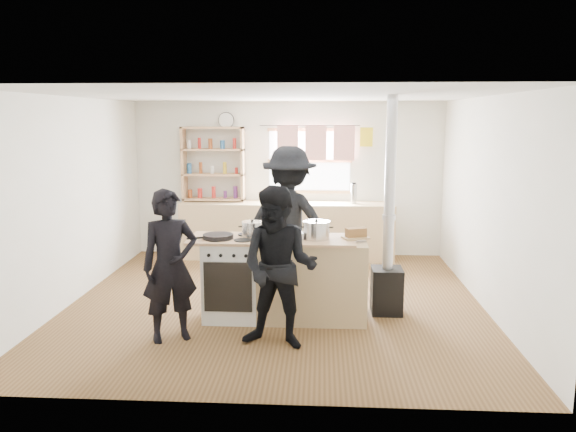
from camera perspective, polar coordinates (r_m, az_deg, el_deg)
The scene contains 14 objects.
ground at distance 7.02m, azimuth -1.22°, elevation -8.76°, with size 5.00×5.00×0.01m, color brown.
back_counter at distance 9.04m, azimuth -0.10°, elevation -1.48°, with size 3.40×0.55×0.90m, color tan.
shelving_unit at distance 9.16m, azimuth -7.61°, elevation 5.30°, with size 1.00×0.28×1.20m.
thermos at distance 8.94m, azimuth 6.69°, elevation 2.27°, with size 0.10×0.10×0.31m, color silver.
cooking_island at distance 6.34m, azimuth -0.33°, elevation -6.36°, with size 1.97×0.64×0.93m.
skillet_greens at distance 6.24m, azimuth -7.10°, elevation -2.04°, with size 0.44×0.44×0.05m.
roast_tray at distance 6.20m, azimuth -0.24°, elevation -1.91°, with size 0.41×0.32×0.08m.
stockpot_stove at distance 6.32m, azimuth -3.66°, elevation -1.32°, with size 0.24×0.24×0.19m.
stockpot_counter at distance 6.18m, azimuth 2.90°, elevation -1.43°, with size 0.30×0.30×0.22m.
bread_board at distance 6.24m, azimuth 6.90°, elevation -1.83°, with size 0.33×0.28×0.12m.
flue_heater at distance 6.57m, azimuth 10.08°, elevation -4.33°, with size 0.35×0.35×2.50m.
person_near_left at distance 5.80m, azimuth -11.89°, elevation -4.97°, with size 0.57×0.37×1.55m, color black.
person_near_right at distance 5.49m, azimuth -0.89°, elevation -5.30°, with size 0.78×0.61×1.61m, color black.
person_far at distance 7.13m, azimuth 0.12°, elevation -0.52°, with size 1.23×0.70×1.90m, color black.
Camera 1 is at (0.54, -6.62, 2.26)m, focal length 35.00 mm.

